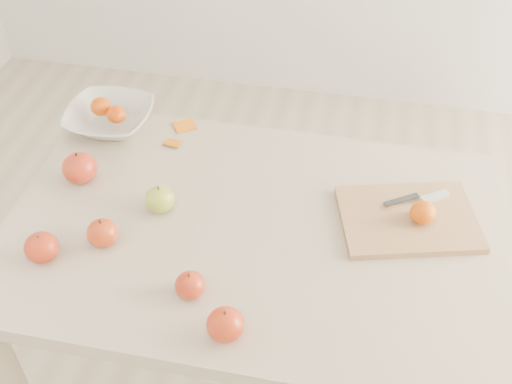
# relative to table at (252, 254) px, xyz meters

# --- Properties ---
(table) EXTENTS (1.20, 0.80, 0.75)m
(table) POSITION_rel_table_xyz_m (0.00, 0.00, 0.00)
(table) COLOR #C3B093
(table) RESTS_ON ground
(cutting_board) EXTENTS (0.38, 0.32, 0.02)m
(cutting_board) POSITION_rel_table_xyz_m (0.37, 0.10, 0.11)
(cutting_board) COLOR tan
(cutting_board) RESTS_ON table
(board_tangerine) EXTENTS (0.06, 0.06, 0.05)m
(board_tangerine) POSITION_rel_table_xyz_m (0.40, 0.09, 0.14)
(board_tangerine) COLOR #CE6207
(board_tangerine) RESTS_ON cutting_board
(fruit_bowl) EXTENTS (0.24, 0.24, 0.06)m
(fruit_bowl) POSITION_rel_table_xyz_m (-0.48, 0.32, 0.13)
(fruit_bowl) COLOR silver
(fruit_bowl) RESTS_ON table
(bowl_tangerine_near) EXTENTS (0.06, 0.06, 0.05)m
(bowl_tangerine_near) POSITION_rel_table_xyz_m (-0.51, 0.33, 0.16)
(bowl_tangerine_near) COLOR #CA3E07
(bowl_tangerine_near) RESTS_ON fruit_bowl
(bowl_tangerine_far) EXTENTS (0.05, 0.05, 0.05)m
(bowl_tangerine_far) POSITION_rel_table_xyz_m (-0.45, 0.30, 0.15)
(bowl_tangerine_far) COLOR #CC3A07
(bowl_tangerine_far) RESTS_ON fruit_bowl
(orange_peel_a) EXTENTS (0.07, 0.07, 0.01)m
(orange_peel_a) POSITION_rel_table_xyz_m (-0.27, 0.35, 0.10)
(orange_peel_a) COLOR orange
(orange_peel_a) RESTS_ON table
(orange_peel_b) EXTENTS (0.05, 0.04, 0.01)m
(orange_peel_b) POSITION_rel_table_xyz_m (-0.28, 0.27, 0.10)
(orange_peel_b) COLOR #C5620D
(orange_peel_b) RESTS_ON table
(paring_knife) EXTENTS (0.16, 0.09, 0.01)m
(paring_knife) POSITION_rel_table_xyz_m (0.42, 0.17, 0.12)
(paring_knife) COLOR silver
(paring_knife) RESTS_ON cutting_board
(apple_green) EXTENTS (0.07, 0.07, 0.07)m
(apple_green) POSITION_rel_table_xyz_m (-0.23, 0.02, 0.13)
(apple_green) COLOR olive
(apple_green) RESTS_ON table
(apple_red_e) EXTENTS (0.07, 0.07, 0.06)m
(apple_red_e) POSITION_rel_table_xyz_m (-0.09, -0.23, 0.13)
(apple_red_e) COLOR #9D0502
(apple_red_e) RESTS_ON table
(apple_red_c) EXTENTS (0.08, 0.08, 0.07)m
(apple_red_c) POSITION_rel_table_xyz_m (0.01, -0.32, 0.13)
(apple_red_c) COLOR #A0050D
(apple_red_c) RESTS_ON table
(apple_red_b) EXTENTS (0.07, 0.07, 0.07)m
(apple_red_b) POSITION_rel_table_xyz_m (-0.33, -0.12, 0.13)
(apple_red_b) COLOR #9A0606
(apple_red_b) RESTS_ON table
(apple_red_a) EXTENTS (0.09, 0.09, 0.08)m
(apple_red_a) POSITION_rel_table_xyz_m (-0.47, 0.08, 0.14)
(apple_red_a) COLOR #8C0403
(apple_red_a) RESTS_ON table
(apple_red_d) EXTENTS (0.08, 0.08, 0.07)m
(apple_red_d) POSITION_rel_table_xyz_m (-0.45, -0.19, 0.13)
(apple_red_d) COLOR maroon
(apple_red_d) RESTS_ON table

